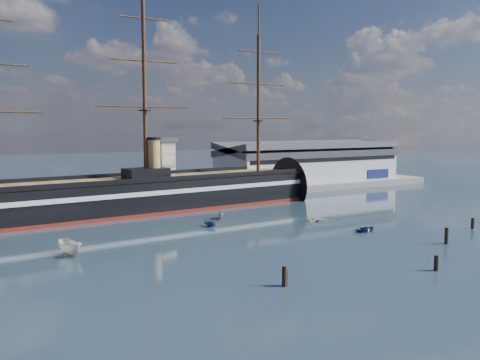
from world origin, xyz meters
TOP-DOWN VIEW (x-y plane):
  - ground at (0.00, 40.00)m, footprint 600.00×600.00m
  - quay at (10.00, 76.00)m, footprint 180.00×18.00m
  - warehouse at (58.00, 80.00)m, footprint 63.00×21.00m
  - quay_tower at (3.00, 73.00)m, footprint 5.00×5.00m
  - warship at (-11.70, 60.00)m, footprint 113.39×22.19m
  - motorboat_a at (-34.82, 25.39)m, footprint 7.74×3.90m
  - motorboat_b at (18.31, 14.45)m, footprint 1.49×3.04m
  - motorboat_c at (1.32, 41.29)m, footprint 5.47×3.62m
  - motorboat_d at (-4.81, 34.80)m, footprint 5.77×3.78m
  - motorboat_e at (17.53, 27.27)m, footprint 2.65×2.86m
  - piling_near_left at (-16.29, -5.51)m, footprint 0.64×0.64m
  - piling_near_mid at (6.01, -10.98)m, footprint 0.64×0.64m
  - piling_near_right at (21.79, -0.84)m, footprint 0.64×0.64m
  - piling_far_right at (38.04, 5.27)m, footprint 0.64×0.64m

SIDE VIEW (x-z plane):
  - ground at x=0.00m, z-range 0.00..0.00m
  - quay at x=10.00m, z-range -1.00..1.00m
  - motorboat_a at x=-34.82m, z-range -1.48..1.48m
  - motorboat_b at x=18.31m, z-range -0.68..0.68m
  - motorboat_c at x=1.32m, z-range -1.03..1.03m
  - motorboat_d at x=-4.81m, z-range -0.98..0.98m
  - motorboat_e at x=17.53m, z-range -0.65..0.65m
  - piling_near_left at x=-16.29m, z-range -1.65..1.65m
  - piling_near_mid at x=6.01m, z-range -1.46..1.46m
  - piling_near_right at x=21.79m, z-range -1.80..1.80m
  - piling_far_right at x=38.04m, z-range -1.42..1.42m
  - warship at x=-11.70m, z-range -22.93..31.01m
  - warehouse at x=58.00m, z-range 2.18..13.78m
  - quay_tower at x=3.00m, z-range 2.25..17.25m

